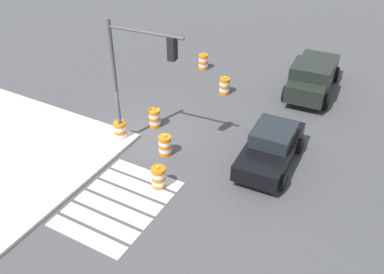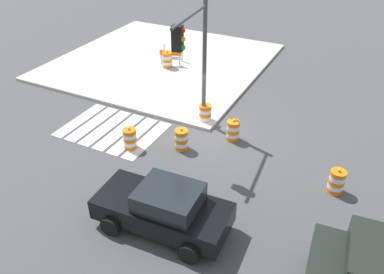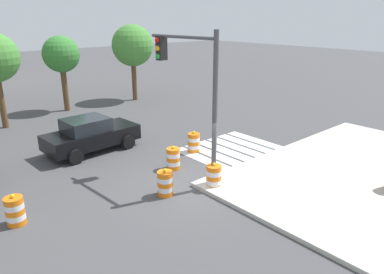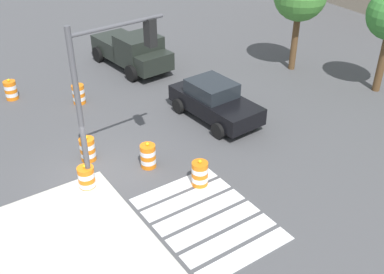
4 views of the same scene
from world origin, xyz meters
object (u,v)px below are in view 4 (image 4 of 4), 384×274
object	(u,v)px
pickup_truck	(133,51)
traffic_light_pole	(109,74)
sports_car	(214,101)
traffic_barrel_lane_center	(88,149)
traffic_barrel_median_near	(148,156)
traffic_barrel_near_corner	(11,90)
traffic_barrel_median_far	(200,174)
traffic_barrel_crosswalk_end	(79,94)
traffic_barrel_far_curb	(87,179)

from	to	relation	value
pickup_truck	traffic_light_pole	world-z (taller)	traffic_light_pole
sports_car	traffic_barrel_lane_center	distance (m)	5.80
sports_car	traffic_barrel_lane_center	bearing A→B (deg)	-90.37
traffic_barrel_median_near	traffic_light_pole	bearing A→B (deg)	-91.18
traffic_barrel_near_corner	traffic_light_pole	distance (m)	9.16
traffic_barrel_near_corner	traffic_barrel_median_far	world-z (taller)	same
traffic_barrel_near_corner	traffic_barrel_crosswalk_end	distance (m)	3.27
traffic_barrel_near_corner	traffic_barrel_far_curb	world-z (taller)	same
sports_car	traffic_barrel_crosswalk_end	distance (m)	6.29
traffic_barrel_far_curb	traffic_light_pole	distance (m)	3.66
pickup_truck	traffic_barrel_near_corner	bearing A→B (deg)	-89.27
traffic_barrel_near_corner	traffic_barrel_lane_center	world-z (taller)	same
traffic_barrel_far_curb	traffic_light_pole	xyz separation A→B (m)	(-0.05, 1.21, 3.46)
traffic_barrel_lane_center	traffic_light_pole	xyz separation A→B (m)	(1.62, 0.46, 3.46)
sports_car	pickup_truck	world-z (taller)	pickup_truck
traffic_barrel_lane_center	traffic_barrel_median_far	bearing A→B (deg)	35.26
pickup_truck	traffic_barrel_median_near	distance (m)	9.36
traffic_barrel_median_far	traffic_barrel_far_curb	world-z (taller)	same
pickup_truck	traffic_barrel_median_far	size ratio (longest dim) A/B	5.19
pickup_truck	traffic_barrel_far_curb	distance (m)	10.60
traffic_barrel_far_curb	traffic_barrel_lane_center	world-z (taller)	same
traffic_barrel_median_near	traffic_barrel_lane_center	distance (m)	2.31
sports_car	traffic_barrel_median_far	world-z (taller)	sports_car
traffic_light_pole	traffic_barrel_crosswalk_end	bearing A→B (deg)	170.36
traffic_barrel_near_corner	sports_car	bearing A→B (deg)	44.71
pickup_truck	traffic_barrel_median_far	xyz separation A→B (m)	(10.41, -3.03, -0.52)
traffic_barrel_crosswalk_end	traffic_barrel_far_curb	world-z (taller)	same
traffic_barrel_median_far	sports_car	bearing A→B (deg)	137.41
traffic_barrel_median_near	traffic_barrel_median_far	size ratio (longest dim) A/B	1.00
pickup_truck	traffic_barrel_median_far	distance (m)	10.85
sports_car	traffic_barrel_median_far	size ratio (longest dim) A/B	4.31
traffic_barrel_lane_center	traffic_light_pole	world-z (taller)	traffic_light_pole
pickup_truck	traffic_barrel_lane_center	bearing A→B (deg)	-39.17
traffic_barrel_crosswalk_end	traffic_barrel_far_curb	distance (m)	6.63
sports_car	traffic_light_pole	xyz separation A→B (m)	(1.58, -5.33, 3.10)
traffic_barrel_crosswalk_end	traffic_barrel_median_far	world-z (taller)	same
traffic_barrel_near_corner	traffic_barrel_median_far	bearing A→B (deg)	18.51
traffic_barrel_lane_center	traffic_barrel_median_near	bearing A→B (deg)	44.56
sports_car	traffic_barrel_near_corner	xyz separation A→B (m)	(-6.78, -6.72, -0.36)
sports_car	traffic_barrel_lane_center	xyz separation A→B (m)	(-0.04, -5.79, -0.36)
traffic_barrel_median_near	traffic_light_pole	distance (m)	3.65
traffic_barrel_near_corner	traffic_barrel_lane_center	bearing A→B (deg)	7.82
sports_car	traffic_barrel_crosswalk_end	world-z (taller)	sports_car
sports_car	traffic_light_pole	distance (m)	6.36
traffic_barrel_median_far	traffic_barrel_median_near	bearing A→B (deg)	-154.77
traffic_light_pole	pickup_truck	bearing A→B (deg)	148.87
sports_car	traffic_barrel_near_corner	size ratio (longest dim) A/B	4.31
pickup_truck	traffic_barrel_median_near	xyz separation A→B (m)	(8.47, -3.94, -0.52)
traffic_barrel_far_curb	traffic_light_pole	bearing A→B (deg)	92.38
traffic_barrel_crosswalk_end	traffic_barrel_median_far	bearing A→B (deg)	7.15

